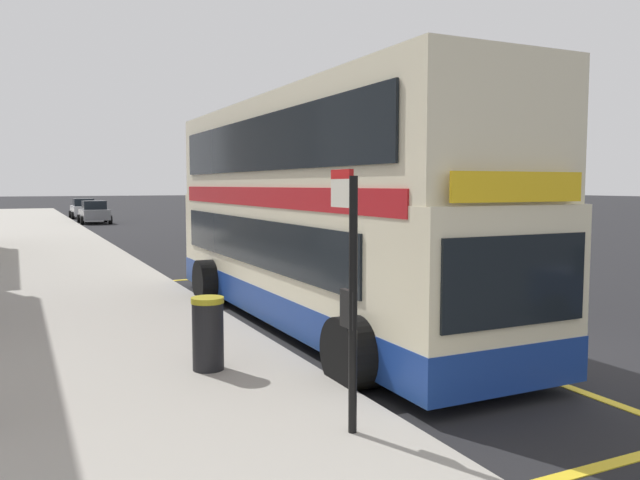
{
  "coord_description": "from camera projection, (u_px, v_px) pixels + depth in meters",
  "views": [
    {
      "loc": [
        -7.81,
        -7.23,
        2.74
      ],
      "look_at": [
        -1.9,
        5.05,
        1.56
      ],
      "focal_mm": 35.56,
      "sensor_mm": 36.0,
      "label": 1
    }
  ],
  "objects": [
    {
      "name": "parked_car_grey_ahead",
      "position": [
        94.0,
        212.0,
        45.3
      ],
      "size": [
        2.09,
        4.2,
        1.62
      ],
      "rotation": [
        0.0,
        0.0,
        3.15
      ],
      "color": "slate",
      "rests_on": "ground"
    },
    {
      "name": "litter_bin",
      "position": [
        208.0,
        333.0,
        8.91
      ],
      "size": [
        0.46,
        0.46,
        1.03
      ],
      "color": "black",
      "rests_on": "pavement_near"
    },
    {
      "name": "ground_plane",
      "position": [
        158.0,
        230.0,
        38.83
      ],
      "size": [
        260.0,
        260.0,
        0.0
      ],
      "primitive_type": "plane",
      "color": "black"
    },
    {
      "name": "bus_bay_markings",
      "position": [
        317.0,
        324.0,
        12.49
      ],
      "size": [
        2.95,
        14.02,
        0.01
      ],
      "color": "yellow",
      "rests_on": "ground"
    },
    {
      "name": "parked_car_black_behind",
      "position": [
        271.0,
        221.0,
        33.99
      ],
      "size": [
        2.09,
        4.2,
        1.62
      ],
      "rotation": [
        0.0,
        0.0,
        0.01
      ],
      "color": "black",
      "rests_on": "ground"
    },
    {
      "name": "double_decker_bus",
      "position": [
        316.0,
        219.0,
        12.51
      ],
      "size": [
        3.23,
        11.18,
        4.4
      ],
      "color": "beige",
      "rests_on": "ground"
    },
    {
      "name": "pavement_near",
      "position": [
        33.0,
        232.0,
        35.8
      ],
      "size": [
        6.0,
        76.0,
        0.14
      ],
      "primitive_type": "cube",
      "color": "#A39E93",
      "rests_on": "ground"
    },
    {
      "name": "parked_car_silver_across",
      "position": [
        83.0,
        209.0,
        52.41
      ],
      "size": [
        2.09,
        4.2,
        1.62
      ],
      "rotation": [
        0.0,
        0.0,
        0.0
      ],
      "color": "#B2B5BA",
      "rests_on": "ground"
    },
    {
      "name": "bus_stop_sign",
      "position": [
        350.0,
        279.0,
        6.61
      ],
      "size": [
        0.09,
        0.51,
        2.77
      ],
      "color": "black",
      "rests_on": "pavement_near"
    }
  ]
}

